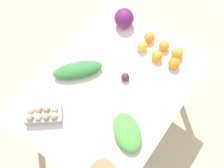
{
  "coord_description": "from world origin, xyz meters",
  "views": [
    {
      "loc": [
        0.58,
        0.43,
        2.26
      ],
      "look_at": [
        0.0,
        0.0,
        0.76
      ],
      "focal_mm": 40.0,
      "sensor_mm": 36.0,
      "label": 1
    }
  ],
  "objects": [
    {
      "name": "beet_root",
      "position": [
        -0.09,
        0.04,
        0.77
      ],
      "size": [
        0.06,
        0.06,
        0.06
      ],
      "primitive_type": "sphere",
      "color": "#5B1933",
      "rests_on": "dining_table"
    },
    {
      "name": "orange_1",
      "position": [
        -0.46,
        0.23,
        0.79
      ],
      "size": [
        0.08,
        0.08,
        0.08
      ],
      "primitive_type": "sphere",
      "color": "orange",
      "rests_on": "dining_table"
    },
    {
      "name": "dining_table",
      "position": [
        0.0,
        0.0,
        0.64
      ],
      "size": [
        1.23,
        0.91,
        0.74
      ],
      "color": "silver",
      "rests_on": "ground_plane"
    },
    {
      "name": "egg_carton",
      "position": [
        0.43,
        -0.21,
        0.79
      ],
      "size": [
        0.23,
        0.25,
        0.09
      ],
      "rotation": [
        0.0,
        0.0,
        5.41
      ],
      "color": "#A8A8A3",
      "rests_on": "dining_table"
    },
    {
      "name": "orange_4",
      "position": [
        -0.35,
        0.13,
        0.78
      ],
      "size": [
        0.08,
        0.08,
        0.08
      ],
      "primitive_type": "sphere",
      "color": "orange",
      "rests_on": "dining_table"
    },
    {
      "name": "greens_bunch_beet_tops",
      "position": [
        0.06,
        -0.24,
        0.78
      ],
      "size": [
        0.34,
        0.31,
        0.08
      ],
      "primitive_type": "ellipsoid",
      "rotation": [
        0.0,
        0.0,
        5.57
      ],
      "color": "#337538",
      "rests_on": "dining_table"
    },
    {
      "name": "greens_bunch_kale",
      "position": [
        0.21,
        0.27,
        0.78
      ],
      "size": [
        0.28,
        0.3,
        0.07
      ],
      "primitive_type": "ellipsoid",
      "rotation": [
        0.0,
        0.0,
        0.95
      ],
      "color": "#4C933D",
      "rests_on": "dining_table"
    },
    {
      "name": "orange_0",
      "position": [
        -0.46,
        0.12,
        0.78
      ],
      "size": [
        0.08,
        0.08,
        0.08
      ],
      "primitive_type": "sphere",
      "color": "orange",
      "rests_on": "dining_table"
    },
    {
      "name": "orange_5",
      "position": [
        -0.37,
        0.26,
        0.79
      ],
      "size": [
        0.08,
        0.08,
        0.08
      ],
      "primitive_type": "sphere",
      "color": "orange",
      "rests_on": "dining_table"
    },
    {
      "name": "orange_3",
      "position": [
        -0.36,
        -0.0,
        0.78
      ],
      "size": [
        0.08,
        0.08,
        0.08
      ],
      "primitive_type": "sphere",
      "color": "#F9A833",
      "rests_on": "dining_table"
    },
    {
      "name": "ground_plane",
      "position": [
        0.0,
        0.0,
        0.0
      ],
      "size": [
        8.0,
        8.0,
        0.0
      ],
      "primitive_type": "plane",
      "color": "#C6B289"
    },
    {
      "name": "orange_2",
      "position": [
        -0.46,
        0.0,
        0.78
      ],
      "size": [
        0.08,
        0.08,
        0.08
      ],
      "primitive_type": "sphere",
      "color": "orange",
      "rests_on": "dining_table"
    },
    {
      "name": "cabbage_purple",
      "position": [
        -0.47,
        -0.23,
        0.82
      ],
      "size": [
        0.15,
        0.15,
        0.15
      ],
      "primitive_type": "sphere",
      "color": "#601E5B",
      "rests_on": "dining_table"
    }
  ]
}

